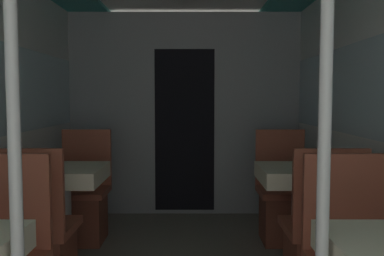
% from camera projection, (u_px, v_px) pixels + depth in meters
% --- Properties ---
extents(bulkhead_far, '(2.47, 0.09, 2.17)m').
position_uv_depth(bulkhead_far, '(186.00, 115.00, 4.63)').
color(bulkhead_far, gray).
rests_on(bulkhead_far, ground_plane).
extents(support_pole_left_0, '(0.05, 0.05, 2.17)m').
position_uv_depth(support_pole_left_0, '(16.00, 150.00, 1.50)').
color(support_pole_left_0, silver).
rests_on(support_pole_left_0, ground_plane).
extents(dining_table_left_1, '(0.59, 0.59, 0.75)m').
position_uv_depth(dining_table_left_1, '(65.00, 182.00, 3.20)').
color(dining_table_left_1, '#4C4C51').
rests_on(dining_table_left_1, ground_plane).
extents(chair_left_near_1, '(0.44, 0.44, 0.98)m').
position_uv_depth(chair_left_near_1, '(40.00, 252.00, 2.68)').
color(chair_left_near_1, brown).
rests_on(chair_left_near_1, ground_plane).
extents(chair_left_far_1, '(0.44, 0.44, 0.98)m').
position_uv_depth(chair_left_far_1, '(84.00, 208.00, 3.77)').
color(chair_left_far_1, brown).
rests_on(chair_left_far_1, ground_plane).
extents(support_pole_right_0, '(0.05, 0.05, 2.17)m').
position_uv_depth(support_pole_right_0, '(326.00, 150.00, 1.50)').
color(support_pole_right_0, silver).
rests_on(support_pole_right_0, ground_plane).
extents(dining_table_right_1, '(0.59, 0.59, 0.75)m').
position_uv_depth(dining_table_right_1, '(301.00, 183.00, 3.20)').
color(dining_table_right_1, '#4C4C51').
rests_on(dining_table_right_1, ground_plane).
extents(chair_right_near_1, '(0.44, 0.44, 0.98)m').
position_uv_depth(chair_right_near_1, '(322.00, 253.00, 2.68)').
color(chair_right_near_1, brown).
rests_on(chair_right_near_1, ground_plane).
extents(chair_right_far_1, '(0.44, 0.44, 0.98)m').
position_uv_depth(chair_right_far_1, '(285.00, 208.00, 3.76)').
color(chair_right_far_1, brown).
rests_on(chair_right_far_1, ground_plane).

